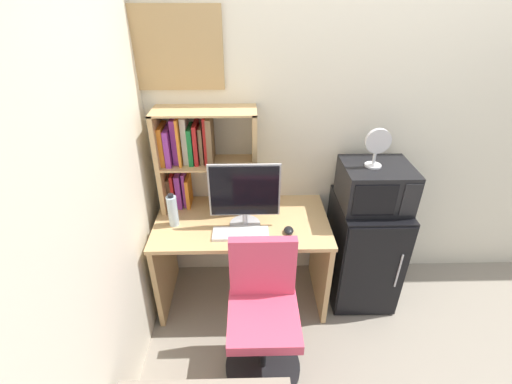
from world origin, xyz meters
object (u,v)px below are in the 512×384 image
(water_bottle, at_px, (173,211))
(desk_chair, at_px, (263,319))
(hutch_bookshelf, at_px, (195,154))
(wall_corkboard, at_px, (160,49))
(desk_fan, at_px, (377,145))
(monitor, at_px, (245,195))
(microwave, at_px, (375,185))
(computer_mouse, at_px, (289,230))
(mini_fridge, at_px, (363,250))
(keyboard, at_px, (241,234))

(water_bottle, distance_m, desk_chair, 0.93)
(hutch_bookshelf, relative_size, wall_corkboard, 0.94)
(desk_fan, xyz_separation_m, desk_chair, (-0.76, -0.62, -0.88))
(monitor, relative_size, microwave, 1.01)
(computer_mouse, height_order, water_bottle, water_bottle)
(microwave, bearing_deg, mini_fridge, -90.11)
(wall_corkboard, bearing_deg, microwave, -11.08)
(wall_corkboard, bearing_deg, computer_mouse, -30.45)
(mini_fridge, height_order, microwave, microwave)
(hutch_bookshelf, xyz_separation_m, desk_chair, (0.46, -0.80, -0.75))
(keyboard, xyz_separation_m, water_bottle, (-0.46, 0.13, 0.11))
(hutch_bookshelf, xyz_separation_m, keyboard, (0.32, -0.39, -0.41))
(microwave, bearing_deg, water_bottle, -176.48)
(desk_chair, bearing_deg, mini_fridge, 38.18)
(computer_mouse, bearing_deg, microwave, 18.06)
(desk_fan, bearing_deg, computer_mouse, -161.23)
(keyboard, bearing_deg, monitor, 74.97)
(keyboard, xyz_separation_m, computer_mouse, (0.32, 0.02, 0.01))
(water_bottle, xyz_separation_m, desk_fan, (1.36, 0.08, 0.43))
(mini_fridge, bearing_deg, hutch_bookshelf, 172.02)
(microwave, xyz_separation_m, desk_chair, (-0.80, -0.63, -0.58))
(hutch_bookshelf, bearing_deg, microwave, -7.84)
(hutch_bookshelf, distance_m, keyboard, 0.65)
(keyboard, distance_m, mini_fridge, 1.01)
(computer_mouse, bearing_deg, wall_corkboard, 149.55)
(hutch_bookshelf, distance_m, desk_fan, 1.23)
(hutch_bookshelf, xyz_separation_m, computer_mouse, (0.64, -0.37, -0.40))
(keyboard, relative_size, mini_fridge, 0.44)
(computer_mouse, distance_m, mini_fridge, 0.73)
(desk_chair, bearing_deg, keyboard, 108.19)
(desk_chair, bearing_deg, monitor, 101.51)
(desk_chair, height_order, wall_corkboard, wall_corkboard)
(hutch_bookshelf, height_order, mini_fridge, hutch_bookshelf)
(computer_mouse, relative_size, wall_corkboard, 0.11)
(hutch_bookshelf, xyz_separation_m, mini_fridge, (1.25, -0.18, -0.74))
(hutch_bookshelf, height_order, microwave, hutch_bookshelf)
(computer_mouse, bearing_deg, desk_chair, -113.45)
(water_bottle, height_order, desk_chair, water_bottle)
(monitor, bearing_deg, desk_chair, -78.49)
(monitor, height_order, microwave, monitor)
(wall_corkboard, bearing_deg, mini_fridge, -11.19)
(hutch_bookshelf, bearing_deg, water_bottle, -119.24)
(hutch_bookshelf, distance_m, water_bottle, 0.42)
(monitor, relative_size, desk_fan, 1.77)
(hutch_bookshelf, bearing_deg, wall_corkboard, 148.13)
(desk_chair, relative_size, wall_corkboard, 1.17)
(mini_fridge, bearing_deg, desk_fan, -176.37)
(water_bottle, bearing_deg, desk_chair, -42.21)
(hutch_bookshelf, height_order, keyboard, hutch_bookshelf)
(mini_fridge, bearing_deg, monitor, -173.58)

